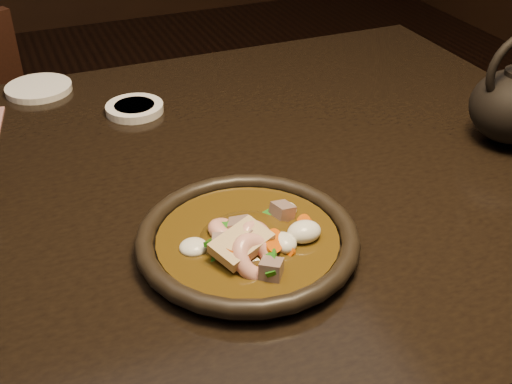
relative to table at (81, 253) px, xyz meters
name	(u,v)px	position (x,y,z in m)	size (l,w,h in m)	color
table	(81,253)	(0.00, 0.00, 0.00)	(1.60, 0.90, 0.75)	black
plate	(248,240)	(0.18, -0.17, 0.09)	(0.27, 0.27, 0.03)	black
stirfry	(251,240)	(0.18, -0.18, 0.10)	(0.18, 0.15, 0.06)	#3D2A0B
soy_dish	(135,108)	(0.14, 0.25, 0.08)	(0.10, 0.10, 0.01)	white
saucer_right	(39,88)	(0.01, 0.39, 0.08)	(0.12, 0.12, 0.01)	white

